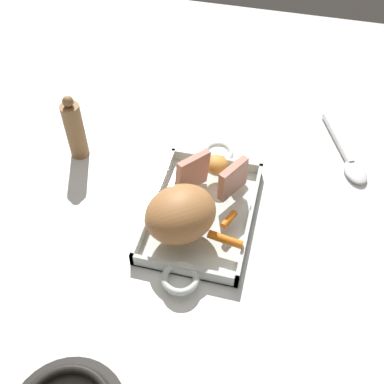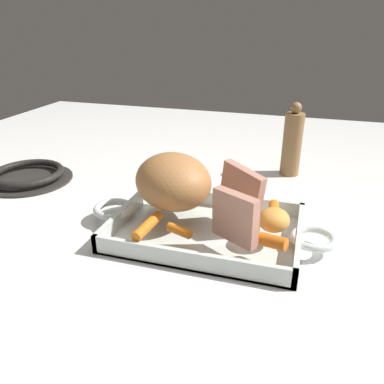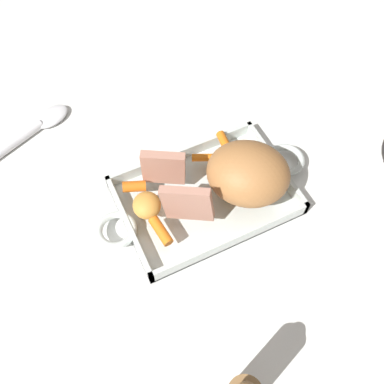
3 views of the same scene
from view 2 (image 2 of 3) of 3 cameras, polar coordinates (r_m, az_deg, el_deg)
ground_plane at (r=0.63m, az=2.13°, el=-6.38°), size 1.78×1.78×0.00m
roasting_dish at (r=0.63m, az=2.14°, el=-5.61°), size 0.41×0.21×0.03m
pork_roast at (r=0.64m, az=-2.83°, el=1.60°), size 0.19×0.18×0.09m
roast_slice_thick at (r=0.62m, az=7.39°, el=0.08°), size 0.08×0.06×0.09m
roast_slice_outer at (r=0.55m, az=6.45°, el=-3.80°), size 0.07×0.05×0.08m
baby_carrot_long at (r=0.64m, az=12.17°, el=-2.73°), size 0.02×0.05×0.02m
baby_carrot_center_left at (r=0.57m, az=-1.91°, el=-5.77°), size 0.04×0.03×0.02m
baby_carrot_southeast at (r=0.58m, az=-6.66°, el=-5.04°), size 0.02×0.07×0.02m
baby_carrot_center_right at (r=0.55m, az=11.96°, el=-7.25°), size 0.05×0.03×0.02m
potato_whole at (r=0.59m, az=12.11°, el=-4.08°), size 0.06×0.06×0.04m
stove_burner_rear at (r=0.91m, az=-23.32°, el=2.25°), size 0.19×0.19×0.02m
pepper_mill at (r=0.88m, az=14.74°, el=7.13°), size 0.04×0.04×0.16m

